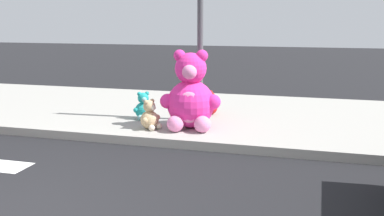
{
  "coord_description": "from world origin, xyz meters",
  "views": [
    {
      "loc": [
        2.89,
        -3.12,
        2.01
      ],
      "look_at": [
        1.06,
        3.6,
        0.55
      ],
      "focal_mm": 39.4,
      "sensor_mm": 36.0,
      "label": 1
    }
  ],
  "objects_px": {
    "plush_pink_large": "(191,97)",
    "plush_tan": "(150,117)",
    "plush_teal": "(144,108)",
    "sign_pole": "(200,29)",
    "plush_red": "(210,105)"
  },
  "relations": [
    {
      "from": "plush_pink_large",
      "to": "plush_tan",
      "type": "relative_size",
      "value": 2.61
    },
    {
      "from": "plush_pink_large",
      "to": "plush_teal",
      "type": "xyz_separation_m",
      "value": [
        -1.05,
        0.42,
        -0.34
      ]
    },
    {
      "from": "sign_pole",
      "to": "plush_pink_large",
      "type": "distance_m",
      "value": 1.29
    },
    {
      "from": "plush_pink_large",
      "to": "plush_red",
      "type": "bearing_deg",
      "value": 85.8
    },
    {
      "from": "plush_teal",
      "to": "plush_red",
      "type": "xyz_separation_m",
      "value": [
        1.13,
        0.72,
        -0.02
      ]
    },
    {
      "from": "plush_pink_large",
      "to": "plush_tan",
      "type": "height_order",
      "value": "plush_pink_large"
    },
    {
      "from": "plush_tan",
      "to": "sign_pole",
      "type": "bearing_deg",
      "value": 51.65
    },
    {
      "from": "plush_red",
      "to": "plush_pink_large",
      "type": "bearing_deg",
      "value": -94.2
    },
    {
      "from": "plush_teal",
      "to": "sign_pole",
      "type": "bearing_deg",
      "value": 9.0
    },
    {
      "from": "sign_pole",
      "to": "plush_red",
      "type": "bearing_deg",
      "value": 83.52
    },
    {
      "from": "plush_pink_large",
      "to": "plush_tan",
      "type": "xyz_separation_m",
      "value": [
        -0.65,
        -0.26,
        -0.34
      ]
    },
    {
      "from": "plush_teal",
      "to": "plush_tan",
      "type": "relative_size",
      "value": 1.01
    },
    {
      "from": "plush_red",
      "to": "sign_pole",
      "type": "bearing_deg",
      "value": -96.48
    },
    {
      "from": "plush_pink_large",
      "to": "plush_red",
      "type": "distance_m",
      "value": 1.2
    },
    {
      "from": "plush_pink_large",
      "to": "plush_teal",
      "type": "distance_m",
      "value": 1.18
    }
  ]
}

